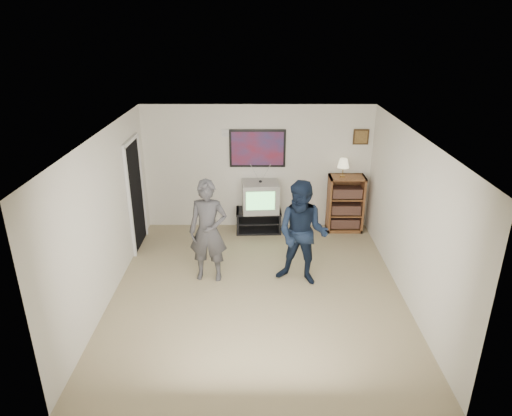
{
  "coord_description": "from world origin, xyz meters",
  "views": [
    {
      "loc": [
        -0.01,
        -6.18,
        3.96
      ],
      "look_at": [
        -0.02,
        0.63,
        1.15
      ],
      "focal_mm": 32.0,
      "sensor_mm": 36.0,
      "label": 1
    }
  ],
  "objects_px": {
    "media_stand": "(258,220)",
    "crt_television": "(260,196)",
    "person_short": "(302,234)",
    "bookshelf": "(345,203)",
    "person_tall": "(208,231)"
  },
  "relations": [
    {
      "from": "person_short",
      "to": "media_stand",
      "type": "bearing_deg",
      "value": 128.76
    },
    {
      "from": "media_stand",
      "to": "person_short",
      "type": "xyz_separation_m",
      "value": [
        0.68,
        -1.95,
        0.64
      ]
    },
    {
      "from": "person_tall",
      "to": "person_short",
      "type": "relative_size",
      "value": 0.99
    },
    {
      "from": "bookshelf",
      "to": "person_short",
      "type": "bearing_deg",
      "value": -117.83
    },
    {
      "from": "media_stand",
      "to": "crt_television",
      "type": "xyz_separation_m",
      "value": [
        0.04,
        -0.0,
        0.52
      ]
    },
    {
      "from": "bookshelf",
      "to": "person_short",
      "type": "distance_m",
      "value": 2.28
    },
    {
      "from": "media_stand",
      "to": "person_short",
      "type": "bearing_deg",
      "value": -72.51
    },
    {
      "from": "media_stand",
      "to": "crt_television",
      "type": "relative_size",
      "value": 1.29
    },
    {
      "from": "bookshelf",
      "to": "crt_television",
      "type": "bearing_deg",
      "value": -178.32
    },
    {
      "from": "bookshelf",
      "to": "media_stand",
      "type": "bearing_deg",
      "value": -178.35
    },
    {
      "from": "bookshelf",
      "to": "person_tall",
      "type": "relative_size",
      "value": 0.67
    },
    {
      "from": "crt_television",
      "to": "person_tall",
      "type": "distance_m",
      "value": 2.03
    },
    {
      "from": "crt_television",
      "to": "person_short",
      "type": "height_order",
      "value": "person_short"
    },
    {
      "from": "crt_television",
      "to": "bookshelf",
      "type": "bearing_deg",
      "value": -2.5
    },
    {
      "from": "media_stand",
      "to": "crt_television",
      "type": "height_order",
      "value": "crt_television"
    }
  ]
}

